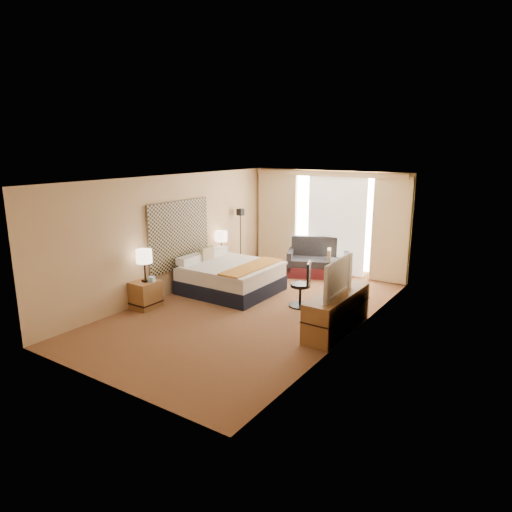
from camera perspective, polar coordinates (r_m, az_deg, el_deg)
The scene contains 21 objects.
floor at distance 9.16m, azimuth -0.59°, elevation -6.80°, with size 4.20×7.00×0.02m, color #542018.
ceiling at distance 8.61m, azimuth -0.64°, elevation 9.65°, with size 4.20×7.00×0.02m, color silver.
wall_back at distance 11.80m, azimuth 9.03°, elevation 4.22°, with size 4.20×0.02×2.60m, color #D3B680.
wall_front at distance 6.32m, azimuth -18.86°, elevation -4.62°, with size 4.20×0.02×2.60m, color #D3B680.
wall_left at distance 10.10m, azimuth -10.52°, elevation 2.58°, with size 0.02×7.00×2.60m, color #D3B680.
wall_right at distance 7.84m, azimuth 12.18°, elevation -0.70°, with size 0.02×7.00×2.60m, color #D3B680.
headboard at distance 10.22m, azimuth -9.57°, elevation 2.63°, with size 0.06×1.85×1.50m, color black.
nightstand_left at distance 9.49m, azimuth -13.65°, elevation -4.70°, with size 0.45×0.52×0.55m, color olive.
nightstand_right at distance 11.25m, azimuth -4.32°, elevation -1.46°, with size 0.45×0.52×0.55m, color olive.
media_dresser at distance 8.21m, azimuth 10.09°, elevation -6.88°, with size 0.50×1.80×0.70m, color olive.
window at distance 11.67m, azimuth 10.09°, elevation 4.17°, with size 2.30×0.02×2.30m, color white.
curtains at distance 11.68m, azimuth 8.80°, elevation 4.67°, with size 4.12×0.19×2.56m.
bed at distance 10.20m, azimuth -3.22°, elevation -2.64°, with size 1.92×1.75×0.93m.
loveseat at distance 11.61m, azimuth 7.77°, elevation -0.89°, with size 1.70×1.34×0.94m.
floor_lamp at distance 11.74m, azimuth -1.95°, elevation 3.60°, with size 0.21×0.21×1.63m.
desk_chair at distance 9.29m, azimuth 5.87°, elevation -3.85°, with size 0.47×0.46×0.94m.
lamp_left at distance 9.26m, azimuth -13.82°, elevation -0.12°, with size 0.31×0.31×0.66m.
lamp_right at distance 11.17m, azimuth -4.38°, elevation 2.42°, with size 0.30×0.30×0.62m.
tissue_box at distance 9.34m, azimuth -12.93°, elevation -2.85°, with size 0.12×0.12×0.11m, color #90BDDF.
telephone at distance 11.07m, azimuth -4.19°, elevation -0.04°, with size 0.19×0.15×0.08m, color black.
television at distance 7.89m, azimuth 9.51°, elevation -2.57°, with size 1.12×0.15×0.65m, color black.
Camera 1 is at (4.84, -7.09, 3.20)m, focal length 32.00 mm.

